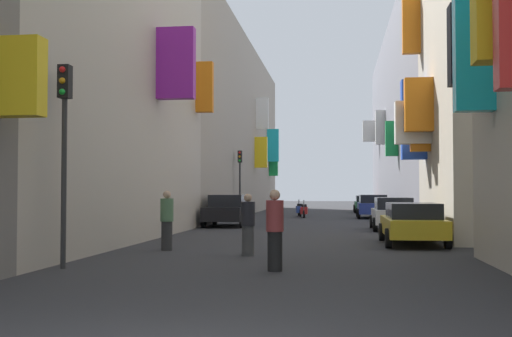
# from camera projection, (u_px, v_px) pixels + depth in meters

# --- Properties ---
(ground_plane) EXTENTS (140.00, 140.00, 0.00)m
(ground_plane) POSITION_uv_depth(u_px,v_px,m) (311.00, 222.00, 35.32)
(ground_plane) COLOR #2D2D30
(building_left_mid_b) EXTENTS (7.06, 35.91, 12.89)m
(building_left_mid_b) POSITION_uv_depth(u_px,v_px,m) (213.00, 129.00, 48.53)
(building_left_mid_b) COLOR #9E9384
(building_left_mid_b) RESTS_ON ground
(building_right_far) EXTENTS (7.36, 37.16, 13.36)m
(building_right_far) POSITION_uv_depth(u_px,v_px,m) (429.00, 122.00, 45.84)
(building_right_far) COLOR gray
(building_right_far) RESTS_ON ground
(parked_car_green) EXTENTS (1.84, 4.04, 1.34)m
(parked_car_green) POSITION_uv_depth(u_px,v_px,m) (366.00, 204.00, 49.82)
(parked_car_green) COLOR #236638
(parked_car_green) RESTS_ON ground
(parked_car_blue) EXTENTS (2.00, 4.42, 1.47)m
(parked_car_blue) POSITION_uv_depth(u_px,v_px,m) (373.00, 206.00, 40.15)
(parked_car_blue) COLOR navy
(parked_car_blue) RESTS_ON ground
(parked_car_red) EXTENTS (1.88, 4.49, 1.36)m
(parked_car_red) POSITION_uv_depth(u_px,v_px,m) (367.00, 202.00, 55.73)
(parked_car_red) COLOR #B21E1E
(parked_car_red) RESTS_ON ground
(parked_car_black) EXTENTS (2.02, 4.25, 1.53)m
(parked_car_black) POSITION_uv_depth(u_px,v_px,m) (228.00, 210.00, 31.04)
(parked_car_black) COLOR black
(parked_car_black) RESTS_ON ground
(parked_car_white) EXTENTS (1.89, 3.95, 1.43)m
(parked_car_white) POSITION_uv_depth(u_px,v_px,m) (393.00, 213.00, 27.90)
(parked_car_white) COLOR white
(parked_car_white) RESTS_ON ground
(parked_car_yellow) EXTENTS (1.92, 4.47, 1.34)m
(parked_car_yellow) POSITION_uv_depth(u_px,v_px,m) (412.00, 222.00, 20.37)
(parked_car_yellow) COLOR gold
(parked_car_yellow) RESTS_ON ground
(scooter_red) EXTENTS (0.46, 1.84, 1.13)m
(scooter_red) POSITION_uv_depth(u_px,v_px,m) (304.00, 210.00, 40.66)
(scooter_red) COLOR red
(scooter_red) RESTS_ON ground
(scooter_silver) EXTENTS (0.84, 1.82, 1.13)m
(scooter_silver) POSITION_uv_depth(u_px,v_px,m) (274.00, 207.00, 48.53)
(scooter_silver) COLOR #ADADB2
(scooter_silver) RESTS_ON ground
(scooter_blue) EXTENTS (0.60, 1.98, 1.13)m
(scooter_blue) POSITION_uv_depth(u_px,v_px,m) (300.00, 209.00, 42.90)
(scooter_blue) COLOR #2D4CAD
(scooter_blue) RESTS_ON ground
(pedestrian_crossing) EXTENTS (0.39, 0.39, 1.76)m
(pedestrian_crossing) POSITION_uv_depth(u_px,v_px,m) (275.00, 230.00, 13.69)
(pedestrian_crossing) COLOR black
(pedestrian_crossing) RESTS_ON ground
(pedestrian_near_left) EXTENTS (0.52, 0.52, 1.65)m
(pedestrian_near_left) POSITION_uv_depth(u_px,v_px,m) (248.00, 225.00, 16.87)
(pedestrian_near_left) COLOR #3C3C3C
(pedestrian_near_left) RESTS_ON ground
(pedestrian_near_right) EXTENTS (0.43, 0.43, 1.73)m
(pedestrian_near_right) POSITION_uv_depth(u_px,v_px,m) (167.00, 220.00, 18.44)
(pedestrian_near_right) COLOR #2A2A2A
(pedestrian_near_right) RESTS_ON ground
(traffic_light_near_corner) EXTENTS (0.26, 0.34, 4.56)m
(traffic_light_near_corner) POSITION_uv_depth(u_px,v_px,m) (64.00, 130.00, 14.22)
(traffic_light_near_corner) COLOR #2D2D2D
(traffic_light_near_corner) RESTS_ON ground
(traffic_light_far_corner) EXTENTS (0.26, 0.34, 4.24)m
(traffic_light_far_corner) POSITION_uv_depth(u_px,v_px,m) (240.00, 172.00, 39.75)
(traffic_light_far_corner) COLOR #2D2D2D
(traffic_light_far_corner) RESTS_ON ground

